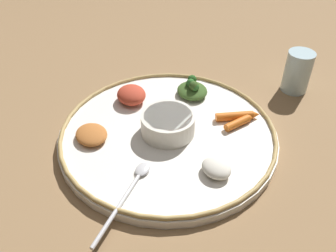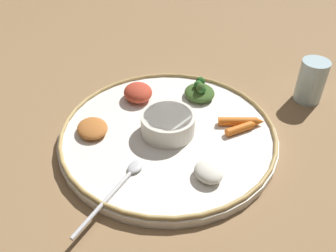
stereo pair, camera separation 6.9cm
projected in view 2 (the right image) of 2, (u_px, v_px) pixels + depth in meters
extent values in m
plane|color=olive|center=(168.00, 138.00, 0.73)|extent=(2.40, 2.40, 0.00)
cylinder|color=white|center=(168.00, 135.00, 0.72)|extent=(0.42, 0.42, 0.02)
torus|color=tan|center=(168.00, 131.00, 0.71)|extent=(0.42, 0.42, 0.01)
cylinder|color=silver|center=(168.00, 124.00, 0.70)|extent=(0.10, 0.10, 0.04)
cylinder|color=brown|center=(168.00, 116.00, 0.69)|extent=(0.09, 0.09, 0.01)
ellipsoid|color=silver|center=(135.00, 167.00, 0.64)|extent=(0.04, 0.04, 0.01)
cylinder|color=silver|center=(103.00, 203.00, 0.58)|extent=(0.09, 0.13, 0.01)
ellipsoid|color=#385623|center=(199.00, 93.00, 0.80)|extent=(0.09, 0.08, 0.02)
sphere|color=#385623|center=(201.00, 88.00, 0.78)|extent=(0.02, 0.02, 0.02)
sphere|color=#2D6628|center=(198.00, 85.00, 0.80)|extent=(0.02, 0.02, 0.02)
sphere|color=#2D6628|center=(202.00, 89.00, 0.78)|extent=(0.02, 0.02, 0.02)
sphere|color=#23511E|center=(200.00, 81.00, 0.81)|extent=(0.02, 0.02, 0.02)
cylinder|color=orange|center=(239.00, 129.00, 0.71)|extent=(0.02, 0.06, 0.02)
cone|color=orange|center=(255.00, 124.00, 0.72)|extent=(0.01, 0.02, 0.01)
cylinder|color=orange|center=(238.00, 121.00, 0.73)|extent=(0.05, 0.08, 0.02)
cone|color=orange|center=(260.00, 122.00, 0.73)|extent=(0.02, 0.02, 0.02)
ellipsoid|color=silver|center=(209.00, 172.00, 0.62)|extent=(0.06, 0.05, 0.02)
ellipsoid|color=#B73D28|center=(138.00, 92.00, 0.79)|extent=(0.08, 0.07, 0.03)
ellipsoid|color=#B2662D|center=(92.00, 128.00, 0.71)|extent=(0.07, 0.06, 0.02)
cylinder|color=silver|center=(311.00, 81.00, 0.80)|extent=(0.06, 0.06, 0.10)
cylinder|color=tan|center=(308.00, 92.00, 0.82)|extent=(0.05, 0.05, 0.04)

